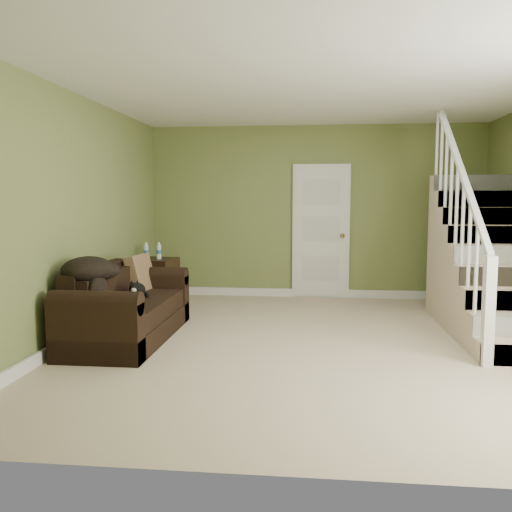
% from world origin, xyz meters
% --- Properties ---
extents(floor, '(5.00, 5.50, 0.01)m').
position_xyz_m(floor, '(0.00, 0.00, 0.00)').
color(floor, '#C8AC90').
rests_on(floor, ground).
extents(ceiling, '(5.00, 5.50, 0.01)m').
position_xyz_m(ceiling, '(0.00, 0.00, 2.60)').
color(ceiling, white).
rests_on(ceiling, wall_back).
extents(wall_back, '(5.00, 0.04, 2.60)m').
position_xyz_m(wall_back, '(0.00, 2.75, 1.30)').
color(wall_back, olive).
rests_on(wall_back, floor).
extents(wall_front, '(5.00, 0.04, 2.60)m').
position_xyz_m(wall_front, '(0.00, -2.75, 1.30)').
color(wall_front, olive).
rests_on(wall_front, floor).
extents(wall_left, '(0.04, 5.50, 2.60)m').
position_xyz_m(wall_left, '(-2.50, 0.00, 1.30)').
color(wall_left, olive).
rests_on(wall_left, floor).
extents(baseboard_back, '(5.00, 0.04, 0.12)m').
position_xyz_m(baseboard_back, '(0.00, 2.72, 0.06)').
color(baseboard_back, white).
rests_on(baseboard_back, floor).
extents(baseboard_left, '(0.04, 5.50, 0.12)m').
position_xyz_m(baseboard_left, '(-2.47, 0.00, 0.06)').
color(baseboard_left, white).
rests_on(baseboard_left, floor).
extents(door, '(0.86, 0.12, 2.02)m').
position_xyz_m(door, '(0.10, 2.71, 1.01)').
color(door, white).
rests_on(door, floor).
extents(staircase, '(1.00, 2.51, 2.82)m').
position_xyz_m(staircase, '(1.99, 0.97, 0.64)').
color(staircase, '#C8AC90').
rests_on(staircase, floor).
extents(sofa, '(0.86, 1.98, 0.78)m').
position_xyz_m(sofa, '(-2.01, -0.01, 0.30)').
color(sofa, black).
rests_on(sofa, floor).
extents(side_table, '(0.62, 0.62, 0.90)m').
position_xyz_m(side_table, '(-2.23, 1.78, 0.34)').
color(side_table, black).
rests_on(side_table, floor).
extents(cat, '(0.25, 0.46, 0.22)m').
position_xyz_m(cat, '(-1.91, 0.09, 0.51)').
color(cat, black).
rests_on(cat, sofa).
extents(banana, '(0.18, 0.18, 0.06)m').
position_xyz_m(banana, '(-1.84, -0.42, 0.45)').
color(banana, gold).
rests_on(banana, sofa).
extents(throw_pillow, '(0.28, 0.51, 0.50)m').
position_xyz_m(throw_pillow, '(-2.05, 0.68, 0.59)').
color(throw_pillow, '#503220').
rests_on(throw_pillow, sofa).
extents(throw_blanket, '(0.63, 0.73, 0.25)m').
position_xyz_m(throw_blanket, '(-2.21, -0.48, 0.81)').
color(throw_blanket, black).
rests_on(throw_blanket, sofa).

